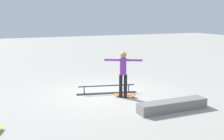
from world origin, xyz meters
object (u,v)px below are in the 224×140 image
(grind_rail, at_px, (107,90))
(skateboard_main, at_px, (125,95))
(skate_ledge, at_px, (173,105))
(skater_main, at_px, (123,71))

(grind_rail, distance_m, skateboard_main, 0.82)
(skate_ledge, relative_size, skater_main, 1.38)
(grind_rail, bearing_deg, skater_main, 128.73)
(skate_ledge, distance_m, skateboard_main, 2.03)
(skate_ledge, bearing_deg, skater_main, -66.93)
(grind_rail, relative_size, skateboard_main, 3.10)
(skateboard_main, bearing_deg, skate_ledge, 151.66)
(skate_ledge, xyz_separation_m, skater_main, (0.80, -1.87, 0.81))
(skate_ledge, bearing_deg, grind_rail, -66.50)
(skate_ledge, height_order, skateboard_main, skate_ledge)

